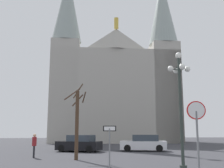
% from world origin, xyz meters
% --- Properties ---
extents(cathedral, '(20.62, 11.83, 28.80)m').
position_xyz_m(cathedral, '(3.29, 35.03, 9.21)').
color(cathedral, '#ADA89E').
rests_on(cathedral, ground).
extents(stop_sign, '(0.70, 0.20, 3.10)m').
position_xyz_m(stop_sign, '(2.37, 1.16, 2.13)').
color(stop_sign, slate).
rests_on(stop_sign, ground).
extents(one_way_arrow_sign, '(0.60, 0.19, 2.19)m').
position_xyz_m(one_way_arrow_sign, '(-0.70, 3.84, 1.39)').
color(one_way_arrow_sign, slate).
rests_on(one_way_arrow_sign, ground).
extents(street_lamp, '(1.20, 1.20, 5.98)m').
position_xyz_m(street_lamp, '(2.95, 4.29, 3.59)').
color(street_lamp, '#2D3833').
rests_on(street_lamp, ground).
extents(bare_tree, '(1.54, 1.35, 5.27)m').
position_xyz_m(bare_tree, '(-2.32, 10.01, 2.57)').
color(bare_tree, '#473323').
rests_on(bare_tree, ground).
extents(parked_car_near_white, '(4.58, 2.61, 1.53)m').
position_xyz_m(parked_car_near_white, '(3.90, 16.87, 0.72)').
color(parked_car_near_white, silver).
rests_on(parked_car_near_white, ground).
extents(parked_car_far_black, '(4.44, 3.29, 1.52)m').
position_xyz_m(parked_car_far_black, '(-2.17, 16.97, 0.71)').
color(parked_car_far_black, black).
rests_on(parked_car_far_black, ground).
extents(pedestrian_walking, '(0.32, 0.32, 1.71)m').
position_xyz_m(pedestrian_walking, '(-5.41, 11.70, 1.03)').
color(pedestrian_walking, black).
rests_on(pedestrian_walking, ground).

